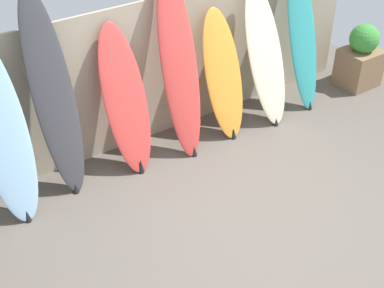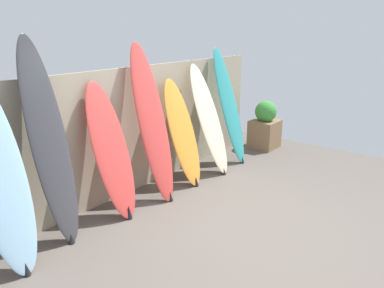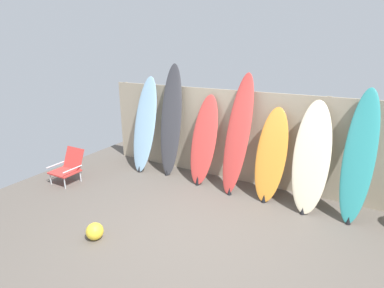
# 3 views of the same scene
# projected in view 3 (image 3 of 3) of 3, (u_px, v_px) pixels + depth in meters

# --- Properties ---
(ground) EXTENTS (7.68, 7.68, 0.00)m
(ground) POSITION_uv_depth(u_px,v_px,m) (192.00, 230.00, 4.40)
(ground) COLOR #5B544C
(fence_back) EXTENTS (6.08, 0.11, 1.80)m
(fence_back) POSITION_uv_depth(u_px,v_px,m) (242.00, 137.00, 5.80)
(fence_back) COLOR tan
(fence_back) RESTS_ON ground
(surfboard_skyblue_0) EXTENTS (0.52, 0.63, 1.99)m
(surfboard_skyblue_0) POSITION_uv_depth(u_px,v_px,m) (145.00, 125.00, 6.38)
(surfboard_skyblue_0) COLOR #8CB7D6
(surfboard_skyblue_0) RESTS_ON ground
(surfboard_charcoal_1) EXTENTS (0.50, 0.54, 2.27)m
(surfboard_charcoal_1) POSITION_uv_depth(u_px,v_px,m) (171.00, 121.00, 6.13)
(surfboard_charcoal_1) COLOR #38383D
(surfboard_charcoal_1) RESTS_ON ground
(surfboard_red_2) EXTENTS (0.52, 0.63, 1.71)m
(surfboard_red_2) POSITION_uv_depth(u_px,v_px,m) (204.00, 140.00, 5.81)
(surfboard_red_2) COLOR #D13D38
(surfboard_red_2) RESTS_ON ground
(surfboard_red_3) EXTENTS (0.53, 0.75, 2.15)m
(surfboard_red_3) POSITION_uv_depth(u_px,v_px,m) (238.00, 135.00, 5.38)
(surfboard_red_3) COLOR #D13D38
(surfboard_red_3) RESTS_ON ground
(surfboard_orange_4) EXTENTS (0.52, 0.60, 1.60)m
(surfboard_orange_4) POSITION_uv_depth(u_px,v_px,m) (271.00, 155.00, 5.16)
(surfboard_orange_4) COLOR orange
(surfboard_orange_4) RESTS_ON ground
(surfboard_cream_5) EXTENTS (0.63, 0.76, 1.77)m
(surfboard_cream_5) POSITION_uv_depth(u_px,v_px,m) (312.00, 157.00, 4.81)
(surfboard_cream_5) COLOR beige
(surfboard_cream_5) RESTS_ON ground
(surfboard_teal_6) EXTENTS (0.46, 0.73, 2.01)m
(surfboard_teal_6) POSITION_uv_depth(u_px,v_px,m) (359.00, 157.00, 4.50)
(surfboard_teal_6) COLOR teal
(surfboard_teal_6) RESTS_ON ground
(beach_chair) EXTENTS (0.50, 0.56, 0.65)m
(beach_chair) POSITION_uv_depth(u_px,v_px,m) (69.00, 166.00, 5.94)
(beach_chair) COLOR silver
(beach_chair) RESTS_ON ground
(beach_ball) EXTENTS (0.24, 0.24, 0.24)m
(beach_ball) POSITION_uv_depth(u_px,v_px,m) (95.00, 231.00, 4.17)
(beach_ball) COLOR yellow
(beach_ball) RESTS_ON ground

